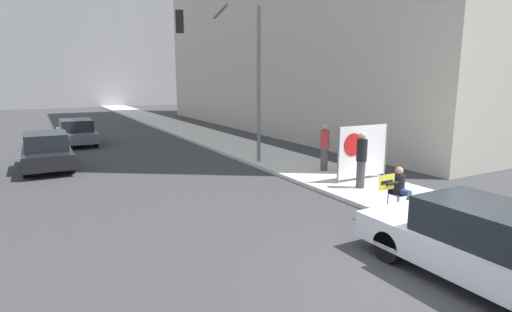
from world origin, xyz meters
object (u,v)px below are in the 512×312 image
seated_protester (400,188)px  car_on_road_midblock (77,132)px  protest_banner (363,151)px  car_on_road_nearest (47,151)px  jogger_on_sidewalk (361,159)px  pedestrian_behind (325,147)px  traffic_light_pole (232,59)px  parked_car_curbside (484,245)px

seated_protester → car_on_road_midblock: (-6.41, 17.44, -0.06)m
protest_banner → car_on_road_nearest: protest_banner is taller
jogger_on_sidewalk → pedestrian_behind: 2.68m
seated_protester → jogger_on_sidewalk: size_ratio=0.65×
seated_protester → traffic_light_pole: (-1.11, 8.00, 3.69)m
pedestrian_behind → car_on_road_nearest: (-9.45, 6.16, -0.32)m
seated_protester → parked_car_curbside: bearing=-102.0°
seated_protester → pedestrian_behind: (1.36, 4.91, 0.28)m
seated_protester → pedestrian_behind: size_ratio=0.67×
pedestrian_behind → parked_car_curbside: size_ratio=0.40×
jogger_on_sidewalk → protest_banner: bearing=-159.2°
car_on_road_midblock → traffic_light_pole: bearing=-60.7°
car_on_road_midblock → pedestrian_behind: bearing=-58.2°
parked_car_curbside → car_on_road_nearest: (-6.52, 14.36, 0.01)m
pedestrian_behind → car_on_road_midblock: size_ratio=0.40×
jogger_on_sidewalk → protest_banner: size_ratio=0.81×
parked_car_curbside → car_on_road_nearest: car_on_road_nearest is taller
seated_protester → pedestrian_behind: pedestrian_behind is taller
traffic_light_pole → parked_car_curbside: traffic_light_pole is taller
car_on_road_nearest → car_on_road_midblock: size_ratio=0.92×
seated_protester → parked_car_curbside: size_ratio=0.27×
pedestrian_behind → protest_banner: (0.22, -1.83, 0.09)m
jogger_on_sidewalk → protest_banner: (0.80, 0.79, 0.07)m
jogger_on_sidewalk → pedestrian_behind: jogger_on_sidewalk is taller
seated_protester → car_on_road_nearest: (-8.09, 11.07, -0.04)m
seated_protester → protest_banner: bearing=76.4°
protest_banner → pedestrian_behind: bearing=96.9°
seated_protester → traffic_light_pole: bearing=111.4°
car_on_road_nearest → car_on_road_midblock: 6.59m
jogger_on_sidewalk → pedestrian_behind: (0.58, 2.62, -0.02)m
car_on_road_nearest → parked_car_curbside: bearing=-65.6°
jogger_on_sidewalk → car_on_road_midblock: jogger_on_sidewalk is taller
jogger_on_sidewalk → car_on_road_midblock: (-7.19, 15.15, -0.37)m
car_on_road_nearest → seated_protester: bearing=-53.8°
traffic_light_pole → car_on_road_midblock: 11.46m
traffic_light_pole → car_on_road_nearest: traffic_light_pole is taller
protest_banner → jogger_on_sidewalk: bearing=-135.3°
protest_banner → traffic_light_pole: (-2.69, 4.91, 3.32)m
parked_car_curbside → pedestrian_behind: bearing=70.3°
pedestrian_behind → traffic_light_pole: (-2.47, 3.09, 3.41)m
protest_banner → car_on_road_midblock: 16.44m
pedestrian_behind → jogger_on_sidewalk: bearing=-169.7°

